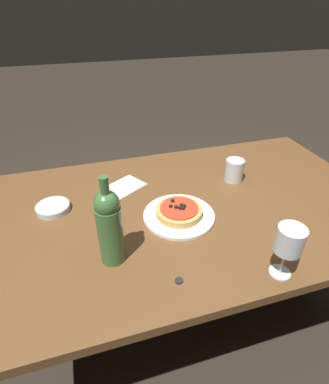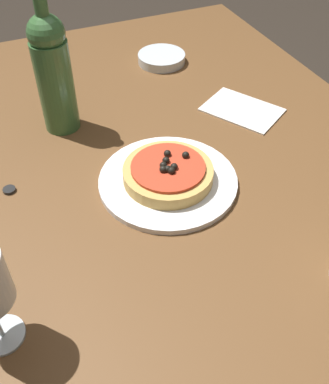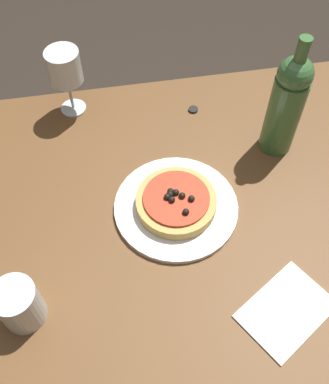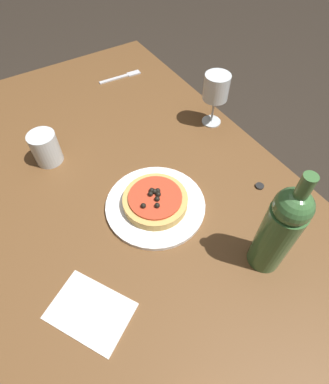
{
  "view_description": "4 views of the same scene",
  "coord_description": "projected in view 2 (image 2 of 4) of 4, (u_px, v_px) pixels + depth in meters",
  "views": [
    {
      "loc": [
        -0.36,
        -0.88,
        1.4
      ],
      "look_at": [
        -0.09,
        -0.0,
        0.78
      ],
      "focal_mm": 28.0,
      "sensor_mm": 36.0,
      "label": 1
    },
    {
      "loc": [
        0.53,
        -0.31,
        1.29
      ],
      "look_at": [
        -0.0,
        -0.08,
        0.73
      ],
      "focal_mm": 42.0,
      "sensor_mm": 36.0,
      "label": 2
    },
    {
      "loc": [
        0.06,
        0.46,
        1.52
      ],
      "look_at": [
        -0.03,
        -0.09,
        0.73
      ],
      "focal_mm": 42.0,
      "sensor_mm": 36.0,
      "label": 3
    },
    {
      "loc": [
        -0.46,
        0.17,
        1.36
      ],
      "look_at": [
        -0.05,
        -0.09,
        0.75
      ],
      "focal_mm": 28.0,
      "sensor_mm": 36.0,
      "label": 4
    }
  ],
  "objects": [
    {
      "name": "bottle_cap",
      "position": [
        9.0,
        190.0,
        0.85
      ],
      "size": [
        0.02,
        0.02,
        0.01
      ],
      "color": "black",
      "rests_on": "dining_table"
    },
    {
      "name": "side_bowl",
      "position": [
        162.0,
        58.0,
        1.21
      ],
      "size": [
        0.13,
        0.13,
        0.02
      ],
      "color": "silver",
      "rests_on": "dining_table"
    },
    {
      "name": "ground_plane",
      "position": [
        191.0,
        362.0,
        1.33
      ],
      "size": [
        14.0,
        14.0,
        0.0
      ],
      "primitive_type": "plane",
      "color": "#2D261E"
    },
    {
      "name": "wine_bottle",
      "position": [
        53.0,
        72.0,
        0.91
      ],
      "size": [
        0.08,
        0.08,
        0.3
      ],
      "color": "#3D6B38",
      "rests_on": "dining_table"
    },
    {
      "name": "dining_table",
      "position": [
        204.0,
        218.0,
        0.9
      ],
      "size": [
        1.59,
        0.93,
        0.7
      ],
      "color": "brown",
      "rests_on": "ground_plane"
    },
    {
      "name": "paper_napkin",
      "position": [
        242.0,
        110.0,
        1.05
      ],
      "size": [
        0.21,
        0.19,
        0.0
      ],
      "color": "silver",
      "rests_on": "dining_table"
    },
    {
      "name": "pizza",
      "position": [
        168.0,
        172.0,
        0.85
      ],
      "size": [
        0.17,
        0.17,
        0.04
      ],
      "color": "tan",
      "rests_on": "dinner_plate"
    },
    {
      "name": "dinner_plate",
      "position": [
        168.0,
        181.0,
        0.86
      ],
      "size": [
        0.27,
        0.27,
        0.01
      ],
      "color": "white",
      "rests_on": "dining_table"
    }
  ]
}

